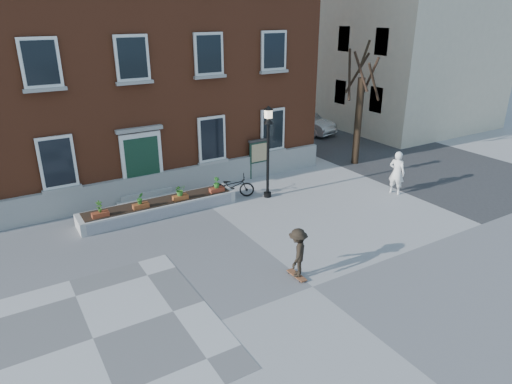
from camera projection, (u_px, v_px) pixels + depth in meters
ground at (313, 287)px, 13.26m from camera, size 100.00×100.00×0.00m
checker_patch at (93, 339)px, 11.16m from camera, size 6.00×6.00×0.01m
bicycle at (232, 186)px, 19.47m from camera, size 1.96×1.43×0.98m
parked_car at (305, 122)px, 29.61m from camera, size 2.42×4.42×1.38m
bystander at (397, 173)px, 19.68m from camera, size 0.66×0.81×1.91m
brick_building at (98, 37)px, 21.04m from camera, size 18.40×10.85×12.60m
planter_assembly at (160, 207)px, 17.89m from camera, size 6.20×1.12×1.15m
bare_tree at (359, 110)px, 22.92m from camera, size 1.83×1.83×6.16m
side_street at (344, 16)px, 35.02m from camera, size 15.20×36.00×14.50m
lamp_post at (268, 140)px, 18.71m from camera, size 0.40×0.40×3.93m
notice_board at (259, 152)px, 21.47m from camera, size 1.10×0.16×1.87m
skateboarder at (298, 253)px, 13.44m from camera, size 1.10×1.09×1.60m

